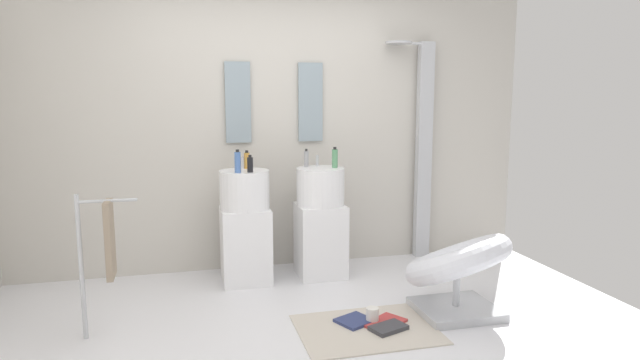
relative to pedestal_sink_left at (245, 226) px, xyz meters
The scene contains 19 objects.
ground_plane 1.35m from the pedestal_sink_left, 75.03° to the right, with size 4.80×3.60×0.04m, color silver.
rear_partition 0.98m from the pedestal_sink_left, 53.31° to the left, with size 4.80×0.10×2.60m, color beige.
pedestal_sink_left is the anchor object (origin of this frame).
pedestal_sink_right 0.65m from the pedestal_sink_left, ahead, with size 0.41×0.41×1.05m.
vanity_mirror_left 1.08m from the pedestal_sink_left, 90.00° to the left, with size 0.22×0.03×0.70m, color #8C9EA8.
vanity_mirror_right 1.26m from the pedestal_sink_left, 29.39° to the left, with size 0.22×0.03×0.70m, color #8C9EA8.
shower_column 1.86m from the pedestal_sink_left, 10.24° to the left, with size 0.49×0.24×2.05m.
lounge_chair 1.75m from the pedestal_sink_left, 37.77° to the right, with size 1.09×1.09×0.65m.
towel_rack 1.31m from the pedestal_sink_left, 139.41° to the right, with size 0.37×0.22×0.95m.
area_rug 1.43m from the pedestal_sink_left, 60.55° to the right, with size 0.92×0.70×0.01m, color beige.
magazine_red 1.47m from the pedestal_sink_left, 54.57° to the right, with size 0.29×0.18×0.02m, color #B73838.
magazine_navy 1.31m from the pedestal_sink_left, 59.74° to the right, with size 0.22×0.21×0.02m, color navy.
magazine_charcoal 1.54m from the pedestal_sink_left, 57.06° to the right, with size 0.24×0.15×0.03m, color #38383D.
coffee_mug 1.38m from the pedestal_sink_left, 56.07° to the right, with size 0.09×0.09×0.11m, color white.
soap_bottle_amber 0.55m from the pedestal_sink_left, 71.64° to the left, with size 0.05×0.05×0.15m.
soap_bottle_green 0.95m from the pedestal_sink_left, ahead, with size 0.05×0.05×0.18m.
soap_bottle_blue 0.57m from the pedestal_sink_left, 119.07° to the right, with size 0.05×0.05×0.19m.
soap_bottle_grey 0.77m from the pedestal_sink_left, ahead, with size 0.04×0.04×0.16m.
soap_bottle_black 0.55m from the pedestal_sink_left, 73.33° to the right, with size 0.05×0.05×0.14m.
Camera 1 is at (-0.82, -3.23, 1.56)m, focal length 30.52 mm.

